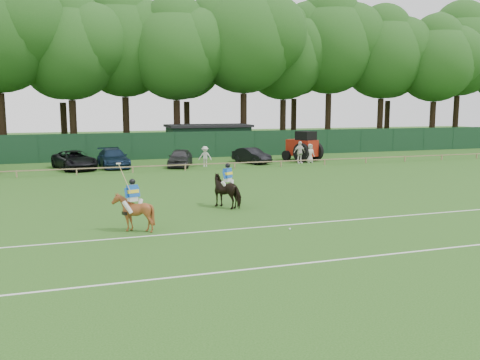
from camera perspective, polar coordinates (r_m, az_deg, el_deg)
name	(u,v)px	position (r m, az deg, el deg)	size (l,w,h in m)	color
ground	(251,222)	(22.06, 1.22, -4.75)	(160.00, 160.00, 0.00)	#1E4C14
horse_dark	(228,191)	(25.12, -1.38, -1.23)	(0.88, 1.93, 1.63)	black
horse_chestnut	(133,212)	(20.79, -11.91, -3.56)	(1.25, 1.41, 1.55)	brown
suv_black	(74,160)	(41.94, -18.10, 2.14)	(2.42, 5.24, 1.46)	black
sedan_navy	(113,158)	(42.42, -14.04, 2.39)	(2.08, 5.12, 1.49)	#13243C
hatch_grey	(180,158)	(42.02, -6.73, 2.51)	(1.71, 4.26, 1.45)	#323234
estate_black	(251,156)	(44.17, 1.30, 2.76)	(1.39, 3.99, 1.32)	black
spectator_left	(205,156)	(41.71, -3.94, 2.65)	(1.08, 0.62, 1.67)	beige
spectator_mid	(300,152)	(44.27, 6.71, 3.11)	(1.12, 0.47, 1.92)	white
spectator_right	(310,153)	(44.78, 7.87, 2.98)	(0.81, 0.53, 1.66)	silver
rider_dark	(228,176)	(25.00, -1.36, 0.43)	(0.84, 0.66, 1.41)	silver
rider_chestnut	(133,195)	(20.64, -11.96, -1.62)	(0.98, 0.54, 2.05)	silver
polo_ball	(290,229)	(20.79, 5.61, -5.49)	(0.09, 0.09, 0.09)	silver
pitch_lines	(282,243)	(18.90, 4.78, -7.02)	(60.00, 5.10, 0.01)	silver
pitch_rail	(172,165)	(39.18, -7.60, 1.65)	(62.10, 0.10, 0.50)	#997F5B
perimeter_fence	(154,146)	(47.93, -9.63, 3.81)	(92.08, 0.08, 2.50)	#14351E
utility_shed	(208,139)	(52.06, -3.59, 4.58)	(8.40, 4.40, 3.04)	#14331E
tree_row	(161,151)	(56.23, -8.83, 3.22)	(96.00, 12.00, 21.00)	#26561C
tractor	(303,147)	(46.19, 7.13, 3.71)	(3.19, 3.77, 2.69)	maroon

